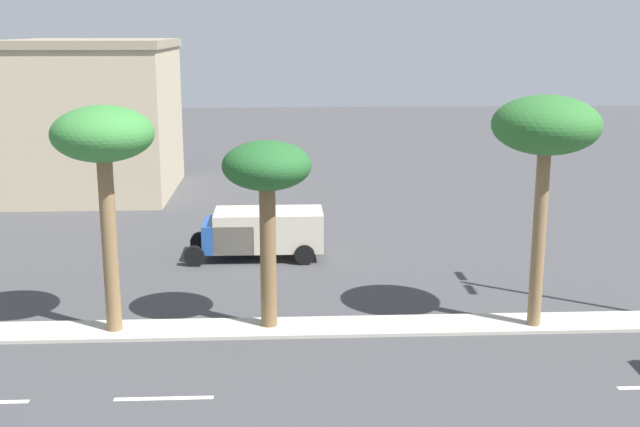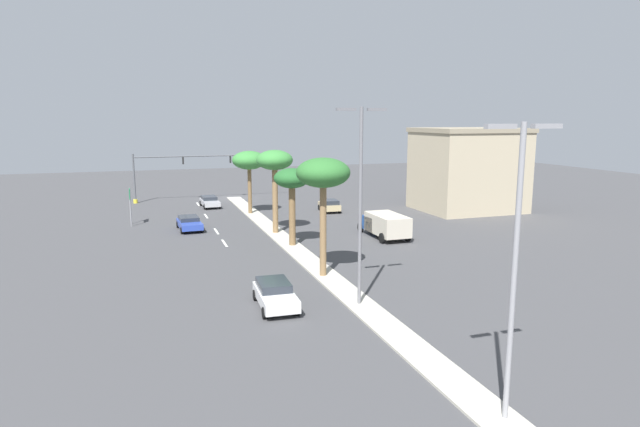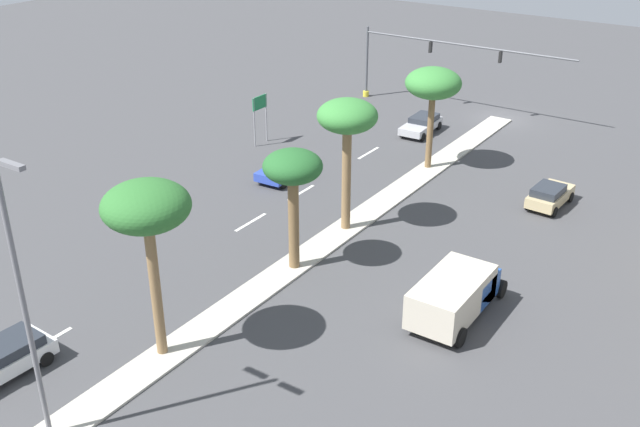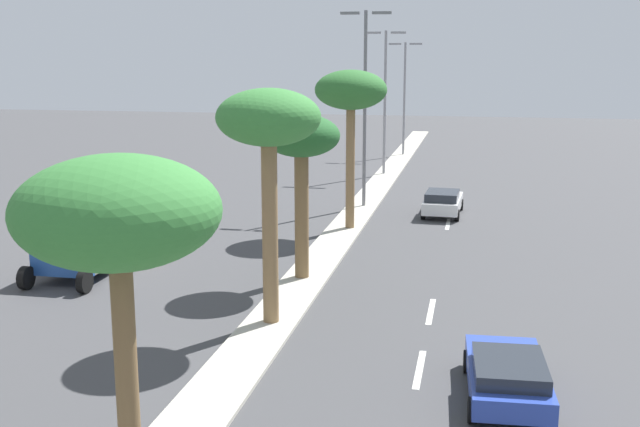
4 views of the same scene
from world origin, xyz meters
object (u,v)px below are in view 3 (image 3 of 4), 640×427
Objects in this scene: directional_road_sign at (260,109)px; palm_tree_trailing at (347,121)px; palm_tree_front at (433,85)px; palm_tree_mid at (147,210)px; traffic_signal_gantry at (418,58)px; sedan_silver_mid at (422,124)px; sedan_blue_trailing at (285,167)px; sedan_tan_center at (550,195)px; street_lamp_center at (20,286)px; palm_tree_near at (293,172)px; box_truck at (456,293)px; sedan_white_left at (2,359)px.

directional_road_sign is 15.90m from palm_tree_trailing.
palm_tree_mid is at bearing 89.98° from palm_tree_front.
palm_tree_mid is (0.24, 14.55, 0.32)m from palm_tree_trailing.
traffic_signal_gantry is at bearing -109.40° from directional_road_sign.
palm_tree_mid is at bearing 96.66° from sedan_silver_mid.
sedan_tan_center is at bearing -161.76° from sedan_blue_trailing.
sedan_blue_trailing is 1.14× the size of sedan_tan_center.
sedan_tan_center is at bearing -110.37° from palm_tree_mid.
palm_tree_mid is at bearing 100.99° from traffic_signal_gantry.
sedan_blue_trailing is (7.27, 6.77, -5.26)m from palm_tree_front.
street_lamp_center is 2.48× the size of sedan_silver_mid.
street_lamp_center reaches higher than palm_tree_near.
palm_tree_front is 18.90m from box_truck.
traffic_signal_gantry reaches higher than sedan_tan_center.
palm_tree_mid is (0.40, 9.24, 1.46)m from palm_tree_near.
directional_road_sign is at bearing 70.60° from traffic_signal_gantry.
traffic_signal_gantry reaches higher than sedan_silver_mid.
traffic_signal_gantry is at bearing -89.67° from sedan_blue_trailing.
box_truck is at bearing -133.39° from sedan_white_left.
traffic_signal_gantry is 44.68m from street_lamp_center.
palm_tree_front is at bearing -59.66° from box_truck.
sedan_white_left reaches higher than sedan_blue_trailing.
palm_tree_front is 11.09m from palm_tree_trailing.
box_truck is (-13.74, -14.53, 0.47)m from sedan_white_left.
traffic_signal_gantry is 42.91m from sedan_white_left.
palm_tree_front is 0.87× the size of palm_tree_mid.
palm_tree_near is 9.83m from box_truck.
street_lamp_center is (-12.80, 29.02, 3.85)m from directional_road_sign.
palm_tree_front reaches higher than sedan_tan_center.
traffic_signal_gantry is at bearing -72.00° from palm_tree_trailing.
box_truck reaches higher than sedan_silver_mid.
palm_tree_mid reaches higher than traffic_signal_gantry.
traffic_signal_gantry reaches higher than sedan_white_left.
palm_tree_front is 16.39m from palm_tree_near.
palm_tree_near is at bearing -90.90° from street_lamp_center.
directional_road_sign reaches higher than box_truck.
street_lamp_center is 2.49× the size of sedan_white_left.
sedan_blue_trailing is (7.43, -24.85, -5.86)m from street_lamp_center.
palm_tree_near is 1.44× the size of sedan_blue_trailing.
sedan_tan_center is at bearing -106.29° from street_lamp_center.
palm_tree_near is 0.81× the size of palm_tree_mid.
palm_tree_mid reaches higher than directional_road_sign.
palm_tree_front is at bearing -88.61° from palm_tree_near.
directional_road_sign is 0.57× the size of palm_tree_near.
palm_tree_front reaches higher than sedan_white_left.
directional_road_sign is at bearing -73.62° from sedan_white_left.
palm_tree_mid reaches higher than palm_tree_near.
traffic_signal_gantry is at bearing -74.86° from palm_tree_near.
palm_tree_near is 1.44× the size of sedan_white_left.
palm_tree_trailing is 20.67m from sedan_white_left.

